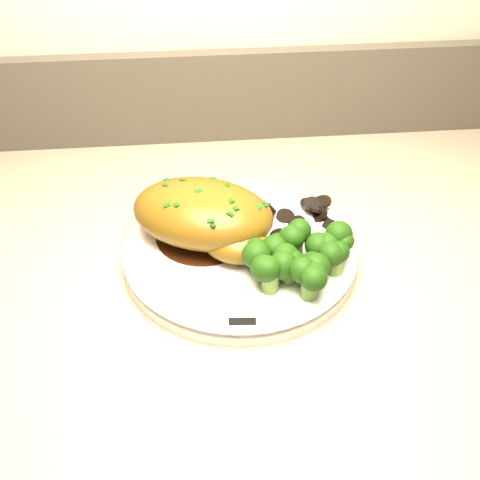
{
  "coord_description": "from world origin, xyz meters",
  "views": [
    {
      "loc": [
        0.53,
        1.27,
        1.39
      ],
      "look_at": [
        0.57,
        1.73,
        1.0
      ],
      "focal_mm": 45.0,
      "sensor_mm": 36.0,
      "label": 1
    }
  ],
  "objects": [
    {
      "name": "plate",
      "position": [
        0.57,
        1.73,
        0.99
      ],
      "size": [
        0.27,
        0.27,
        0.02
      ],
      "primitive_type": "cylinder",
      "rotation": [
        0.0,
        0.0,
        -0.16
      ],
      "color": "white",
      "rests_on": "counter"
    },
    {
      "name": "rim_accent_1",
      "position": [
        0.49,
        1.79,
        0.99
      ],
      "size": [
        0.02,
        0.03,
        0.0
      ],
      "primitive_type": "cube",
      "rotation": [
        0.0,
        0.0,
        4.11
      ],
      "color": "black",
      "rests_on": "plate"
    },
    {
      "name": "gravy_pool",
      "position": [
        0.54,
        1.76,
        0.99
      ],
      "size": [
        0.1,
        0.1,
        0.0
      ],
      "primitive_type": "cylinder",
      "color": "#331509",
      "rests_on": "plate"
    },
    {
      "name": "mushroom_pile",
      "position": [
        0.63,
        1.77,
        1.0
      ],
      "size": [
        0.08,
        0.06,
        0.02
      ],
      "color": "black",
      "rests_on": "plate"
    },
    {
      "name": "rim_accent_0",
      "position": [
        0.67,
        1.78,
        0.99
      ],
      "size": [
        0.02,
        0.03,
        0.0
      ],
      "primitive_type": "cube",
      "rotation": [
        0.0,
        0.0,
        2.02
      ],
      "color": "black",
      "rests_on": "plate"
    },
    {
      "name": "broccoli_florets",
      "position": [
        0.63,
        1.69,
        1.01
      ],
      "size": [
        0.11,
        0.08,
        0.04
      ],
      "rotation": [
        0.0,
        0.0,
        0.33
      ],
      "color": "olive",
      "rests_on": "plate"
    },
    {
      "name": "rim_accent_2",
      "position": [
        0.56,
        1.63,
        0.99
      ],
      "size": [
        0.03,
        0.01,
        0.0
      ],
      "primitive_type": "cube",
      "rotation": [
        0.0,
        0.0,
        6.21
      ],
      "color": "black",
      "rests_on": "plate"
    },
    {
      "name": "chicken_breast",
      "position": [
        0.54,
        1.75,
        1.02
      ],
      "size": [
        0.17,
        0.15,
        0.06
      ],
      "rotation": [
        0.0,
        0.0,
        -0.37
      ],
      "color": "brown",
      "rests_on": "plate"
    }
  ]
}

